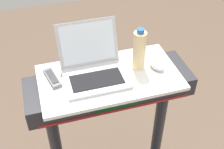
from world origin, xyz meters
TOP-DOWN VIEW (x-y plane):
  - desk_board at (0.00, 0.70)m, footprint 0.74×0.41m
  - laptop at (-0.08, 0.74)m, footprint 0.32×0.33m
  - computer_mouse at (0.27, 0.69)m, footprint 0.09×0.11m
  - water_bottle at (0.17, 0.73)m, footprint 0.07×0.07m
  - tv_remote at (-0.29, 0.76)m, footprint 0.08×0.17m

SIDE VIEW (x-z plane):
  - desk_board at x=0.00m, z-range 1.15..1.17m
  - tv_remote at x=-0.29m, z-range 1.17..1.19m
  - computer_mouse at x=0.27m, z-range 1.17..1.20m
  - laptop at x=-0.08m, z-range 1.10..1.34m
  - water_bottle at x=0.17m, z-range 1.16..1.40m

